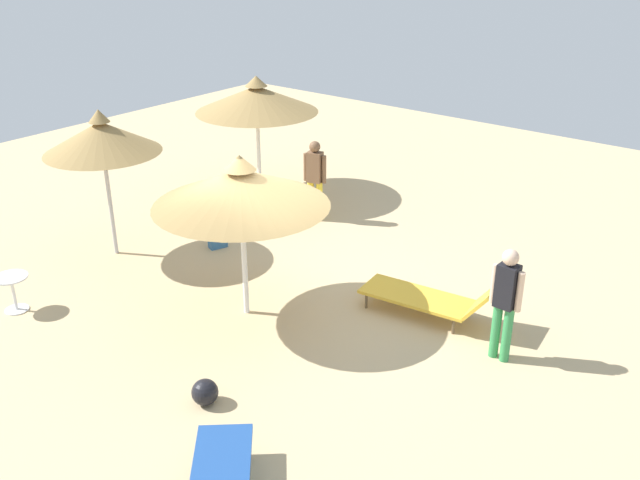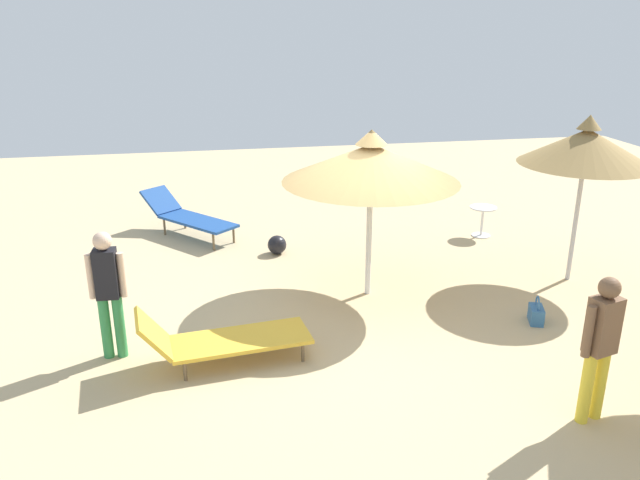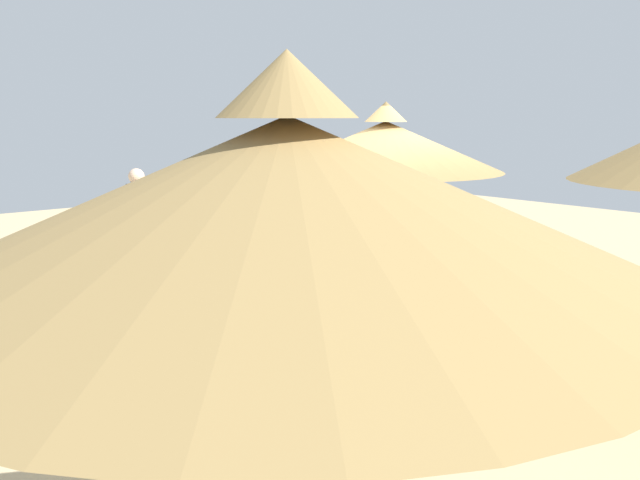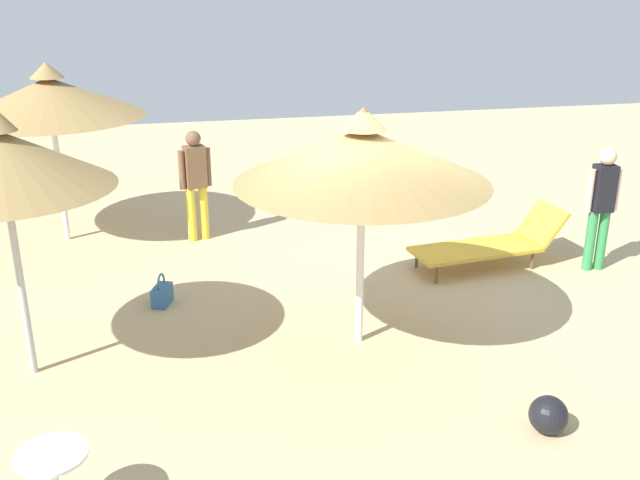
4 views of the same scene
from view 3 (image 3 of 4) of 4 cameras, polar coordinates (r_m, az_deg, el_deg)
ground at (r=7.72m, az=0.27°, el=-7.86°), size 24.00×24.00×0.10m
parasol_umbrella_center at (r=2.24m, az=-2.76°, el=3.57°), size 2.62×2.62×2.60m
parasol_umbrella_edge at (r=7.47m, az=5.61°, el=8.00°), size 2.60×2.60×2.55m
lounge_chair_back at (r=11.87m, az=6.90°, el=0.90°), size 1.89×2.04×0.80m
lounge_chair_near_left at (r=8.61m, az=-13.72°, el=-3.57°), size 2.15×0.93×0.76m
person_standing_far_right at (r=4.35m, az=-13.77°, el=-9.20°), size 0.47×0.29×1.64m
person_standing_near_right at (r=9.82m, az=-15.26°, el=1.76°), size 0.46×0.23×1.66m
handbag at (r=5.53m, az=10.80°, el=-13.74°), size 0.28×0.37×0.40m
beach_ball at (r=9.95m, az=8.46°, el=-2.44°), size 0.34×0.34×0.34m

